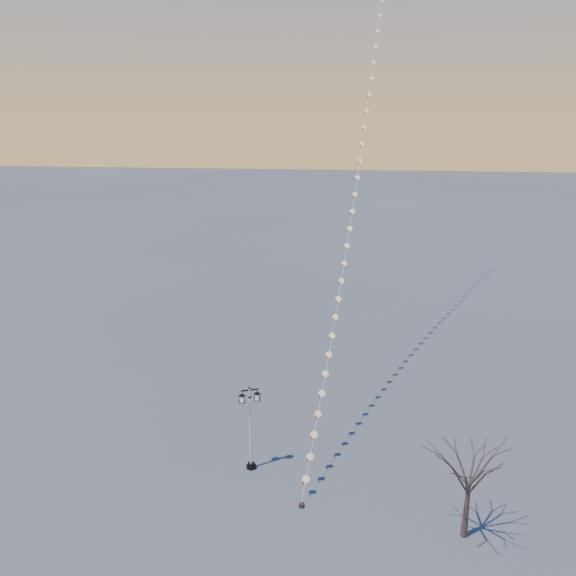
# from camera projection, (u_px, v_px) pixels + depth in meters

# --- Properties ---
(ground) EXTENTS (300.00, 300.00, 0.00)m
(ground) POSITION_uv_depth(u_px,v_px,m) (291.00, 520.00, 25.08)
(ground) COLOR #484849
(ground) RESTS_ON ground
(street_lamp) EXTENTS (1.06, 0.66, 4.39)m
(street_lamp) POSITION_uv_depth(u_px,v_px,m) (250.00, 424.00, 28.03)
(street_lamp) COLOR black
(street_lamp) RESTS_ON ground
(bare_tree) EXTENTS (2.69, 2.69, 4.46)m
(bare_tree) POSITION_uv_depth(u_px,v_px,m) (470.00, 471.00, 23.26)
(bare_tree) COLOR #362824
(bare_tree) RESTS_ON ground
(kite_train) EXTENTS (5.11, 34.71, 36.33)m
(kite_train) POSITION_uv_depth(u_px,v_px,m) (364.00, 88.00, 36.55)
(kite_train) COLOR #2F1E19
(kite_train) RESTS_ON ground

